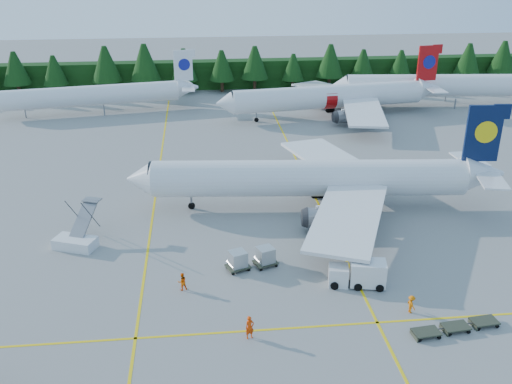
{
  "coord_description": "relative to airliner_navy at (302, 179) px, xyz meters",
  "views": [
    {
      "loc": [
        -8.27,
        -44.22,
        28.99
      ],
      "look_at": [
        -2.07,
        14.51,
        3.5
      ],
      "focal_mm": 40.0,
      "sensor_mm": 36.0,
      "label": 1
    }
  ],
  "objects": [
    {
      "name": "airliner_far_left",
      "position": [
        -32.51,
        45.96,
        -0.35
      ],
      "size": [
        37.53,
        9.48,
        10.98
      ],
      "rotation": [
        0.0,
        0.0,
        0.17
      ],
      "color": "silver",
      "rests_on": "ground"
    },
    {
      "name": "airliner_far_right",
      "position": [
        34.58,
        45.08,
        0.21
      ],
      "size": [
        43.87,
        7.74,
        12.76
      ],
      "rotation": [
        0.0,
        0.0,
        -0.08
      ],
      "color": "silver",
      "rests_on": "ground"
    },
    {
      "name": "dolly_train",
      "position": [
        8.33,
        -24.89,
        -3.38
      ],
      "size": [
        7.66,
        2.47,
        0.13
      ],
      "rotation": [
        0.0,
        0.0,
        0.1
      ],
      "color": "#333728",
      "rests_on": "ground"
    },
    {
      "name": "taxi_stripe_a",
      "position": [
        -17.72,
        2.81,
        -3.79
      ],
      "size": [
        0.25,
        120.0,
        0.01
      ],
      "primitive_type": "cube",
      "color": "yellow",
      "rests_on": "ground"
    },
    {
      "name": "service_truck",
      "position": [
        2.09,
        -17.33,
        -2.55
      ],
      "size": [
        5.44,
        2.84,
        2.5
      ],
      "rotation": [
        0.0,
        0.0,
        -0.2
      ],
      "color": "white",
      "rests_on": "ground"
    },
    {
      "name": "airstairs",
      "position": [
        -25.12,
        -6.99,
        -2.95
      ],
      "size": [
        4.96,
        6.54,
        3.87
      ],
      "rotation": [
        0.0,
        0.0,
        -0.37
      ],
      "color": "silver",
      "rests_on": "ground"
    },
    {
      "name": "airliner_red",
      "position": [
        11.21,
        38.87,
        -0.1
      ],
      "size": [
        42.04,
        34.38,
        12.26
      ],
      "rotation": [
        0.0,
        0.0,
        0.14
      ],
      "color": "silver",
      "rests_on": "ground"
    },
    {
      "name": "uld_pair",
      "position": [
        -7.32,
        -13.24,
        -2.66
      ],
      "size": [
        5.37,
        2.83,
        1.67
      ],
      "rotation": [
        0.0,
        0.0,
        0.36
      ],
      "color": "#333728",
      "rests_on": "ground"
    },
    {
      "name": "airliner_navy",
      "position": [
        0.0,
        0.0,
        0.0
      ],
      "size": [
        43.35,
        35.54,
        12.61
      ],
      "rotation": [
        0.0,
        0.0,
        -0.09
      ],
      "color": "silver",
      "rests_on": "ground"
    },
    {
      "name": "crew_c",
      "position": [
        5.56,
        -22.06,
        -2.97
      ],
      "size": [
        0.59,
        0.76,
        1.65
      ],
      "primitive_type": "imported",
      "rotation": [
        0.0,
        0.0,
        1.78
      ],
      "color": "#D96204",
      "rests_on": "ground"
    },
    {
      "name": "ground",
      "position": [
        -3.72,
        -17.19,
        -3.79
      ],
      "size": [
        320.0,
        320.0,
        0.0
      ],
      "primitive_type": "plane",
      "color": "gray",
      "rests_on": "ground"
    },
    {
      "name": "treeline_hedge",
      "position": [
        -3.72,
        64.81,
        -0.79
      ],
      "size": [
        220.0,
        4.0,
        6.0
      ],
      "primitive_type": "cube",
      "color": "black",
      "rests_on": "ground"
    },
    {
      "name": "crew_b",
      "position": [
        -14.03,
        -16.44,
        -2.92
      ],
      "size": [
        1.01,
        0.89,
        1.73
      ],
      "primitive_type": "imported",
      "rotation": [
        0.0,
        0.0,
        3.46
      ],
      "color": "#FB5D05",
      "rests_on": "ground"
    },
    {
      "name": "taxi_stripe_cross",
      "position": [
        -3.72,
        -23.19,
        -3.79
      ],
      "size": [
        80.0,
        0.25,
        0.01
      ],
      "primitive_type": "cube",
      "color": "yellow",
      "rests_on": "ground"
    },
    {
      "name": "taxi_stripe_b",
      "position": [
        2.28,
        2.81,
        -3.79
      ],
      "size": [
        0.25,
        120.0,
        0.01
      ],
      "primitive_type": "cube",
      "color": "yellow",
      "rests_on": "ground"
    },
    {
      "name": "crew_a",
      "position": [
        -8.55,
        -24.08,
        -2.78
      ],
      "size": [
        0.84,
        0.67,
        2.01
      ],
      "primitive_type": "imported",
      "rotation": [
        0.0,
        0.0,
        0.28
      ],
      "color": "#E13704",
      "rests_on": "ground"
    }
  ]
}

